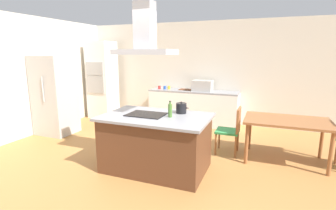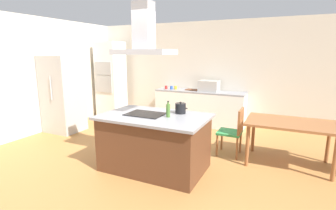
# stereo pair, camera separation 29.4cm
# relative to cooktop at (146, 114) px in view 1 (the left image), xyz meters

# --- Properties ---
(ground) EXTENTS (16.00, 16.00, 0.00)m
(ground) POSITION_rel_cooktop_xyz_m (0.17, 1.50, -0.91)
(ground) COLOR #AD753D
(wall_back) EXTENTS (7.20, 0.10, 2.70)m
(wall_back) POSITION_rel_cooktop_xyz_m (0.17, 3.25, 0.44)
(wall_back) COLOR beige
(wall_back) RESTS_ON ground
(wall_left) EXTENTS (0.10, 8.80, 2.70)m
(wall_left) POSITION_rel_cooktop_xyz_m (-3.28, 1.00, 0.44)
(wall_left) COLOR beige
(wall_left) RESTS_ON ground
(kitchen_island) EXTENTS (1.71, 1.10, 0.90)m
(kitchen_island) POSITION_rel_cooktop_xyz_m (0.17, 0.00, -0.45)
(kitchen_island) COLOR #59331E
(kitchen_island) RESTS_ON ground
(cooktop) EXTENTS (0.60, 0.44, 0.01)m
(cooktop) POSITION_rel_cooktop_xyz_m (0.00, 0.00, 0.00)
(cooktop) COLOR black
(cooktop) RESTS_ON kitchen_island
(tea_kettle) EXTENTS (0.23, 0.17, 0.20)m
(tea_kettle) POSITION_rel_cooktop_xyz_m (0.49, 0.31, 0.08)
(tea_kettle) COLOR black
(tea_kettle) RESTS_ON kitchen_island
(olive_oil_bottle) EXTENTS (0.06, 0.06, 0.25)m
(olive_oil_bottle) POSITION_rel_cooktop_xyz_m (0.41, -0.00, 0.10)
(olive_oil_bottle) COLOR #47722D
(olive_oil_bottle) RESTS_ON kitchen_island
(back_counter) EXTENTS (2.36, 0.62, 0.90)m
(back_counter) POSITION_rel_cooktop_xyz_m (-0.02, 2.88, -0.46)
(back_counter) COLOR white
(back_counter) RESTS_ON ground
(countertop_microwave) EXTENTS (0.50, 0.38, 0.28)m
(countertop_microwave) POSITION_rel_cooktop_xyz_m (0.22, 2.88, 0.13)
(countertop_microwave) COLOR #B2AFAA
(countertop_microwave) RESTS_ON back_counter
(coffee_mug_red) EXTENTS (0.08, 0.08, 0.09)m
(coffee_mug_red) POSITION_rel_cooktop_xyz_m (-0.98, 2.82, 0.04)
(coffee_mug_red) COLOR red
(coffee_mug_red) RESTS_ON back_counter
(coffee_mug_blue) EXTENTS (0.08, 0.08, 0.09)m
(coffee_mug_blue) POSITION_rel_cooktop_xyz_m (-0.83, 2.83, 0.04)
(coffee_mug_blue) COLOR #2D56B2
(coffee_mug_blue) RESTS_ON back_counter
(coffee_mug_yellow) EXTENTS (0.08, 0.08, 0.09)m
(coffee_mug_yellow) POSITION_rel_cooktop_xyz_m (-0.72, 2.88, 0.04)
(coffee_mug_yellow) COLOR gold
(coffee_mug_yellow) RESTS_ON back_counter
(cutting_board) EXTENTS (0.34, 0.24, 0.02)m
(cutting_board) POSITION_rel_cooktop_xyz_m (-0.26, 2.93, 0.00)
(cutting_board) COLOR brown
(cutting_board) RESTS_ON back_counter
(wall_oven_stack) EXTENTS (0.70, 0.66, 2.20)m
(wall_oven_stack) POSITION_rel_cooktop_xyz_m (-2.73, 2.65, 0.20)
(wall_oven_stack) COLOR white
(wall_oven_stack) RESTS_ON ground
(refrigerator) EXTENTS (0.80, 0.73, 1.82)m
(refrigerator) POSITION_rel_cooktop_xyz_m (-2.81, 0.90, 0.00)
(refrigerator) COLOR #B2AFAA
(refrigerator) RESTS_ON ground
(dining_table) EXTENTS (1.40, 0.90, 0.75)m
(dining_table) POSITION_rel_cooktop_xyz_m (2.15, 1.11, -0.24)
(dining_table) COLOR #995B33
(dining_table) RESTS_ON ground
(chair_at_left_end) EXTENTS (0.42, 0.42, 0.89)m
(chair_at_left_end) POSITION_rel_cooktop_xyz_m (1.23, 1.11, -0.40)
(chair_at_left_end) COLOR #33934C
(chair_at_left_end) RESTS_ON ground
(range_hood) EXTENTS (0.90, 0.55, 0.78)m
(range_hood) POSITION_rel_cooktop_xyz_m (-0.00, 0.00, 1.20)
(range_hood) COLOR #ADADB2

